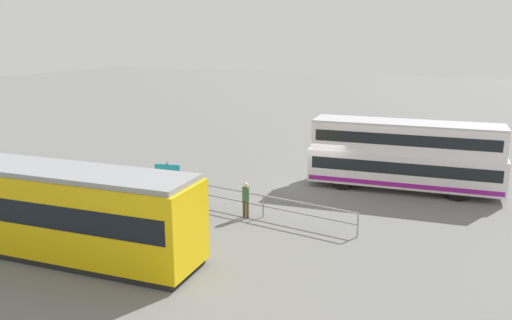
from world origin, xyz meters
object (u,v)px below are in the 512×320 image
(pedestrian_near_railing, at_px, (202,193))
(pedestrian_crossing, at_px, (246,197))
(info_sign, at_px, (168,175))
(double_decker_bus, at_px, (405,155))
(tram_yellow, at_px, (29,206))

(pedestrian_near_railing, bearing_deg, pedestrian_crossing, -169.91)
(pedestrian_crossing, height_order, info_sign, info_sign)
(double_decker_bus, relative_size, tram_yellow, 0.72)
(double_decker_bus, height_order, pedestrian_near_railing, double_decker_bus)
(tram_yellow, distance_m, pedestrian_crossing, 9.25)
(tram_yellow, relative_size, pedestrian_near_railing, 8.33)
(double_decker_bus, xyz_separation_m, tram_yellow, (11.93, 14.62, -0.13))
(pedestrian_near_railing, xyz_separation_m, pedestrian_crossing, (-2.14, -0.38, -0.02))
(double_decker_bus, xyz_separation_m, pedestrian_crossing, (5.83, 7.71, -0.95))
(pedestrian_crossing, bearing_deg, pedestrian_near_railing, 10.09)
(double_decker_bus, relative_size, pedestrian_near_railing, 5.96)
(tram_yellow, height_order, pedestrian_near_railing, tram_yellow)
(tram_yellow, xyz_separation_m, pedestrian_crossing, (-6.09, -6.91, -0.83))
(tram_yellow, height_order, info_sign, tram_yellow)
(tram_yellow, bearing_deg, pedestrian_crossing, -131.40)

